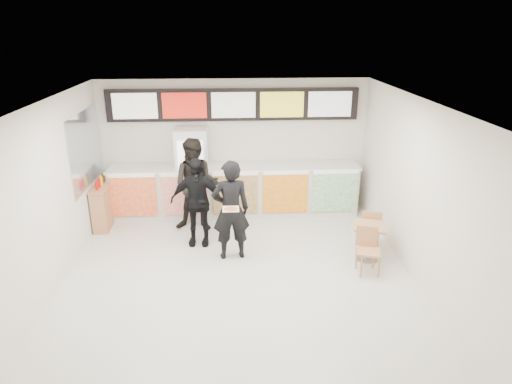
{
  "coord_description": "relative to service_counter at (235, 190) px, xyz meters",
  "views": [
    {
      "loc": [
        -0.1,
        -6.61,
        4.12
      ],
      "look_at": [
        0.36,
        1.2,
        1.22
      ],
      "focal_mm": 32.0,
      "sensor_mm": 36.0,
      "label": 1
    }
  ],
  "objects": [
    {
      "name": "pizza_slice",
      "position": [
        -0.1,
        -2.51,
        0.58
      ],
      "size": [
        0.36,
        0.36,
        0.02
      ],
      "color": "beige",
      "rests_on": "customer_main"
    },
    {
      "name": "condiment_ledge",
      "position": [
        -2.82,
        -0.56,
        -0.1
      ],
      "size": [
        0.33,
        0.83,
        1.1
      ],
      "color": "tan",
      "rests_on": "floor"
    },
    {
      "name": "menu_board",
      "position": [
        0.0,
        0.32,
        1.88
      ],
      "size": [
        5.5,
        0.14,
        0.7
      ],
      "color": "black",
      "rests_on": "wall_back"
    },
    {
      "name": "wall_left",
      "position": [
        -3.0,
        -3.09,
        0.93
      ],
      "size": [
        0.0,
        7.0,
        7.0
      ],
      "primitive_type": "plane",
      "rotation": [
        1.57,
        0.0,
        1.57
      ],
      "color": "silver",
      "rests_on": "floor"
    },
    {
      "name": "ceiling",
      "position": [
        -0.0,
        -3.09,
        2.43
      ],
      "size": [
        7.0,
        7.0,
        0.0
      ],
      "primitive_type": "plane",
      "rotation": [
        3.14,
        0.0,
        0.0
      ],
      "color": "white",
      "rests_on": "wall_back"
    },
    {
      "name": "wall_back",
      "position": [
        -0.0,
        0.41,
        0.93
      ],
      "size": [
        6.0,
        0.0,
        6.0
      ],
      "primitive_type": "plane",
      "rotation": [
        1.57,
        0.0,
        0.0
      ],
      "color": "silver",
      "rests_on": "floor"
    },
    {
      "name": "customer_left",
      "position": [
        -0.81,
        -0.78,
        0.41
      ],
      "size": [
        1.02,
        0.83,
        1.96
      ],
      "primitive_type": "imported",
      "rotation": [
        0.0,
        0.0,
        -0.1
      ],
      "color": "black",
      "rests_on": "floor"
    },
    {
      "name": "customer_main",
      "position": [
        -0.1,
        -2.06,
        0.37
      ],
      "size": [
        0.74,
        0.54,
        1.88
      ],
      "primitive_type": "imported",
      "rotation": [
        0.0,
        0.0,
        3.27
      ],
      "color": "black",
      "rests_on": "floor"
    },
    {
      "name": "customer_mid",
      "position": [
        -0.76,
        -1.46,
        0.31
      ],
      "size": [
        1.07,
        0.52,
        1.76
      ],
      "primitive_type": "imported",
      "rotation": [
        0.0,
        0.0,
        -0.09
      ],
      "color": "black",
      "rests_on": "floor"
    },
    {
      "name": "drinks_fridge",
      "position": [
        -0.93,
        0.02,
        0.43
      ],
      "size": [
        0.7,
        0.67,
        2.0
      ],
      "color": "white",
      "rests_on": "floor"
    },
    {
      "name": "wall_right",
      "position": [
        3.0,
        -3.09,
        0.93
      ],
      "size": [
        0.0,
        7.0,
        7.0
      ],
      "primitive_type": "plane",
      "rotation": [
        1.57,
        0.0,
        -1.57
      ],
      "color": "silver",
      "rests_on": "floor"
    },
    {
      "name": "floor",
      "position": [
        -0.0,
        -3.09,
        -0.57
      ],
      "size": [
        7.0,
        7.0,
        0.0
      ],
      "primitive_type": "plane",
      "color": "beige",
      "rests_on": "ground"
    },
    {
      "name": "cafe_table",
      "position": [
        2.4,
        -2.31,
        -0.09
      ],
      "size": [
        0.76,
        1.45,
        0.82
      ],
      "rotation": [
        0.0,
        0.0,
        -0.28
      ],
      "color": "tan",
      "rests_on": "floor"
    },
    {
      "name": "service_counter",
      "position": [
        0.0,
        0.0,
        0.0
      ],
      "size": [
        5.56,
        0.77,
        1.14
      ],
      "color": "silver",
      "rests_on": "floor"
    },
    {
      "name": "mirror_panel",
      "position": [
        -2.99,
        -0.64,
        1.18
      ],
      "size": [
        0.01,
        2.0,
        1.5
      ],
      "primitive_type": "cube",
      "color": "#B2B7BF",
      "rests_on": "wall_left"
    }
  ]
}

